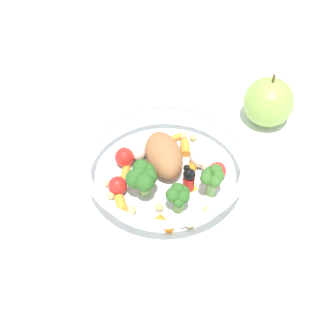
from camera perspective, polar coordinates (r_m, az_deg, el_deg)
ground_plane at (r=0.63m, az=-0.85°, el=-1.77°), size 2.40×2.40×0.00m
food_container at (r=0.60m, az=-0.04°, el=0.15°), size 0.21×0.21×0.06m
loose_apple at (r=0.70m, az=12.27°, el=7.93°), size 0.07×0.07×0.09m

